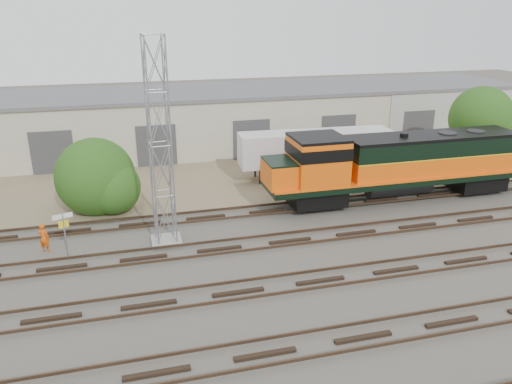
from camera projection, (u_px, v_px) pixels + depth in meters
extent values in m
plane|color=#47423A|center=(299.00, 254.00, 26.42)|extent=(140.00, 140.00, 0.00)
cube|color=#726047|center=(237.00, 170.00, 40.02)|extent=(80.00, 16.00, 0.02)
cube|color=black|center=(363.00, 337.00, 19.59)|extent=(80.00, 2.40, 0.14)
cube|color=#4C3828|center=(372.00, 346.00, 18.86)|extent=(80.00, 0.08, 0.14)
cube|color=#4C3828|center=(355.00, 324.00, 20.22)|extent=(80.00, 0.08, 0.14)
cube|color=black|center=(320.00, 281.00, 23.67)|extent=(80.00, 2.40, 0.14)
cube|color=#4C3828|center=(327.00, 286.00, 22.95)|extent=(80.00, 0.08, 0.14)
cube|color=#4C3828|center=(315.00, 271.00, 24.31)|extent=(80.00, 0.08, 0.14)
cube|color=black|center=(290.00, 241.00, 27.76)|extent=(80.00, 2.40, 0.14)
cube|color=#4C3828|center=(295.00, 244.00, 27.03)|extent=(80.00, 0.08, 0.14)
cube|color=#4C3828|center=(286.00, 233.00, 28.39)|extent=(80.00, 0.08, 0.14)
cube|color=black|center=(268.00, 211.00, 31.84)|extent=(80.00, 2.40, 0.14)
cube|color=#4C3828|center=(271.00, 213.00, 31.11)|extent=(80.00, 0.08, 0.14)
cube|color=#4C3828|center=(265.00, 205.00, 32.47)|extent=(80.00, 0.08, 0.14)
cube|color=beige|center=(217.00, 120.00, 46.42)|extent=(58.00, 10.00, 5.00)
cube|color=#59595B|center=(217.00, 91.00, 45.50)|extent=(58.40, 10.40, 0.30)
cube|color=#999993|center=(456.00, 118.00, 47.13)|extent=(14.00, 0.10, 5.00)
cube|color=#333335|center=(52.00, 153.00, 38.73)|extent=(3.20, 0.12, 3.40)
cube|color=#333335|center=(157.00, 146.00, 40.66)|extent=(3.20, 0.12, 3.40)
cube|color=#333335|center=(252.00, 140.00, 42.58)|extent=(3.20, 0.12, 3.40)
cube|color=#333335|center=(338.00, 134.00, 44.51)|extent=(3.20, 0.12, 3.40)
cube|color=#333335|center=(418.00, 129.00, 46.44)|extent=(3.20, 0.12, 3.40)
cube|color=black|center=(316.00, 195.00, 32.36)|extent=(3.49, 2.62, 1.09)
cube|color=black|center=(475.00, 180.00, 35.24)|extent=(3.49, 2.62, 1.09)
cube|color=black|center=(400.00, 177.00, 33.55)|extent=(18.54, 3.27, 0.38)
cylinder|color=black|center=(399.00, 187.00, 33.78)|extent=(4.58, 1.20, 1.20)
cube|color=#E5560A|center=(430.00, 163.00, 33.78)|extent=(12.00, 2.84, 1.31)
cube|color=black|center=(432.00, 146.00, 33.36)|extent=(12.00, 2.84, 1.09)
cube|color=black|center=(433.00, 136.00, 33.14)|extent=(12.00, 2.84, 0.22)
cube|color=#E5560A|center=(317.00, 161.00, 31.55)|extent=(3.27, 3.27, 2.84)
cube|color=black|center=(318.00, 138.00, 31.03)|extent=(3.27, 3.27, 0.17)
cube|color=#E5560A|center=(279.00, 174.00, 31.17)|extent=(1.74, 2.62, 1.53)
cube|color=gray|center=(167.00, 241.00, 27.70)|extent=(1.63, 1.63, 0.20)
cylinder|color=gray|center=(150.00, 142.00, 26.12)|extent=(0.08, 0.08, 10.88)
cylinder|color=gray|center=(169.00, 141.00, 26.36)|extent=(0.08, 0.08, 10.88)
cylinder|color=gray|center=(151.00, 147.00, 25.21)|extent=(0.08, 0.08, 10.88)
cylinder|color=gray|center=(171.00, 146.00, 25.45)|extent=(0.08, 0.08, 10.88)
cylinder|color=gray|center=(65.00, 235.00, 25.72)|extent=(0.08, 0.08, 2.46)
cube|color=white|center=(62.00, 216.00, 25.36)|extent=(0.97, 0.36, 0.25)
cube|color=yellow|center=(64.00, 224.00, 25.51)|extent=(0.49, 0.20, 0.39)
imported|color=#DE500C|center=(44.00, 238.00, 26.46)|extent=(0.69, 0.60, 1.59)
cube|color=silver|center=(315.00, 147.00, 37.72)|extent=(11.73, 2.91, 2.41)
cube|color=black|center=(369.00, 168.00, 39.27)|extent=(2.26, 2.34, 0.89)
cube|color=black|center=(260.00, 177.00, 36.65)|extent=(0.13, 0.13, 1.16)
cube|color=black|center=(255.00, 170.00, 38.29)|extent=(0.13, 0.13, 1.16)
cube|color=#163D98|center=(466.00, 135.00, 48.23)|extent=(1.66, 1.57, 1.50)
cube|color=maroon|center=(499.00, 133.00, 49.11)|extent=(1.75, 1.68, 1.40)
cylinder|color=#382619|center=(99.00, 206.00, 32.22)|extent=(0.34, 0.34, 0.45)
sphere|color=#234B15|center=(96.00, 177.00, 31.54)|extent=(4.99, 4.99, 4.99)
sphere|color=#234B15|center=(113.00, 187.00, 31.27)|extent=(3.49, 3.49, 3.49)
cylinder|color=#382619|center=(475.00, 154.00, 40.12)|extent=(0.28, 0.28, 2.45)
sphere|color=#234B15|center=(481.00, 118.00, 39.11)|extent=(4.90, 4.90, 4.90)
sphere|color=#234B15|center=(497.00, 125.00, 38.85)|extent=(3.43, 3.43, 3.43)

